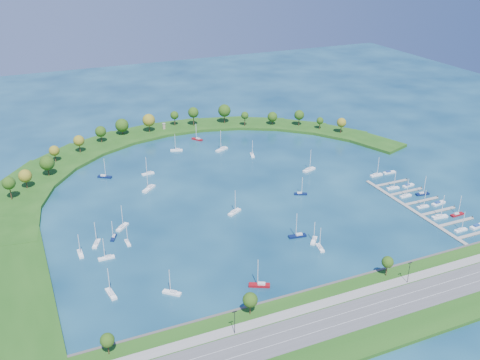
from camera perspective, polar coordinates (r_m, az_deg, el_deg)
name	(u,v)px	position (r m, az deg, el deg)	size (l,w,h in m)	color
ground	(236,191)	(317.89, -0.46, -1.15)	(700.00, 700.00, 0.00)	#072844
south_shoreline	(359,313)	(226.34, 12.31, -13.36)	(420.00, 43.10, 11.60)	#1B4A13
breakwater	(137,171)	(347.09, -10.73, 0.88)	(286.74, 247.64, 2.00)	#1B4A13
breakwater_trees	(162,130)	(389.14, -8.18, 5.21)	(235.26, 91.38, 14.99)	#382314
harbor_tower	(164,126)	(415.84, -7.93, 5.59)	(2.60, 2.60, 4.43)	gray
dock_system	(423,207)	(314.86, 18.56, -2.73)	(24.28, 82.00, 1.60)	gray
moored_boat_0	(309,169)	(346.99, 7.21, 1.12)	(9.81, 5.60, 13.91)	white
moored_boat_1	(197,139)	(396.95, -4.48, 4.30)	(6.93, 8.23, 12.46)	maroon
moored_boat_2	(260,284)	(236.71, 2.06, -10.83)	(9.20, 6.38, 13.29)	maroon
moored_boat_3	(234,212)	(293.04, -0.59, -3.31)	(8.90, 6.65, 13.04)	white
moored_boat_4	(96,243)	(273.74, -14.75, -6.39)	(5.39, 8.27, 11.84)	white
moored_boat_5	(114,237)	(277.18, -13.05, -5.79)	(4.49, 6.86, 9.83)	#0A163F
moored_boat_6	(301,193)	(315.07, 6.33, -1.38)	(7.56, 4.98, 10.84)	#0A163F
moored_boat_7	(314,240)	(269.92, 7.72, -6.21)	(6.59, 7.21, 11.24)	white
moored_boat_8	(172,292)	(233.99, -7.10, -11.52)	(7.41, 7.05, 11.76)	white
moored_boat_9	(128,242)	(271.30, -11.65, -6.36)	(1.90, 6.49, 9.50)	white
moored_boat_10	(148,173)	(343.89, -9.57, 0.72)	(7.98, 2.97, 11.47)	white
moored_boat_11	(320,247)	(264.54, 8.35, -6.94)	(3.57, 7.80, 11.07)	white
moored_boat_12	(177,150)	(378.16, -6.63, 3.16)	(8.52, 4.92, 12.09)	white
moored_boat_13	(106,257)	(261.67, -13.76, -7.83)	(7.53, 2.15, 11.05)	white
moored_boat_14	(105,176)	(344.78, -13.94, 0.39)	(8.58, 6.91, 12.81)	#0A163F
moored_boat_15	(252,155)	(367.43, 1.28, 2.66)	(4.22, 7.89, 11.16)	white
moored_boat_16	(222,149)	(377.05, -1.92, 3.26)	(10.16, 6.97, 14.65)	white
moored_boat_17	(149,188)	(323.48, -9.48, -0.84)	(9.33, 8.98, 14.88)	white
moored_boat_18	(297,235)	(272.64, 6.01, -5.76)	(9.24, 3.84, 13.18)	#0A163F
moored_boat_19	(111,293)	(237.69, -13.31, -11.42)	(3.60, 8.85, 12.64)	white
moored_boat_20	(80,253)	(267.94, -16.32, -7.32)	(2.14, 7.57, 11.13)	white
moored_boat_21	(122,227)	(285.16, -12.18, -4.77)	(7.79, 7.83, 12.69)	white
docked_boat_0	(461,229)	(297.93, 22.03, -4.80)	(7.35, 2.14, 10.76)	white
docked_boat_1	(477,226)	(304.66, 23.51, -4.44)	(9.58, 3.81, 1.90)	white
docked_boat_2	(440,216)	(306.96, 20.09, -3.57)	(9.14, 3.56, 13.08)	white
docked_boat_3	(457,214)	(312.87, 21.71, -3.31)	(7.97, 2.53, 11.59)	maroon
docked_boat_4	(423,206)	(315.22, 18.52, -2.59)	(7.14, 2.33, 10.37)	white
docked_boat_5	(438,203)	(321.66, 19.97, -2.29)	(9.20, 3.69, 1.82)	white
docked_boat_6	(406,195)	(324.64, 16.88, -1.54)	(7.53, 2.34, 10.97)	white
docked_boat_7	(422,193)	(329.95, 18.48, -1.33)	(8.30, 3.48, 11.84)	#0A163F
docked_boat_8	(393,188)	(332.37, 15.65, -0.76)	(7.82, 3.08, 11.18)	white
docked_boat_9	(408,185)	(338.24, 17.12, -0.55)	(8.15, 3.19, 1.62)	white
docked_boat_10	(376,175)	(347.19, 14.02, 0.55)	(8.43, 2.60, 12.30)	white
docked_boat_11	(389,172)	(353.35, 15.28, 0.78)	(8.27, 2.70, 1.67)	white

